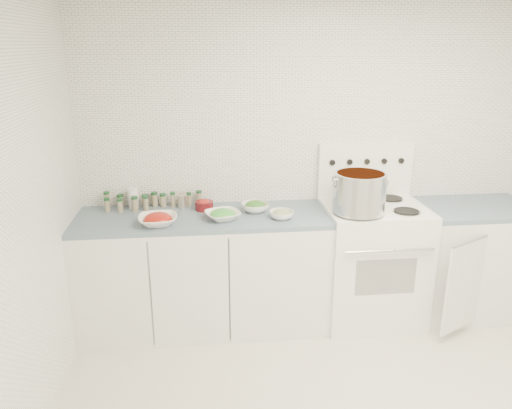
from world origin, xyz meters
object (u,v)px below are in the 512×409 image
Objects in this scene: bowl_tomato at (158,219)px; bowl_snowpea at (223,215)px; stove at (371,258)px; stock_pot at (359,191)px.

bowl_snowpea is at bearing 7.63° from bowl_tomato.
bowl_snowpea is at bearing -175.38° from stove.
stove reaches higher than bowl_tomato.
stock_pot is at bearing -0.07° from bowl_tomato.
stove reaches higher than stock_pot.
bowl_snowpea is (-0.98, 0.06, -0.17)m from stock_pot.
stove is at bearing 4.62° from bowl_snowpea.
stove is 3.43× the size of stock_pot.
stove is 4.73× the size of bowl_tomato.
stock_pot is (-0.18, -0.16, 0.60)m from stove.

